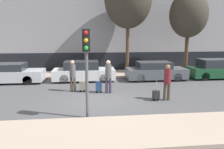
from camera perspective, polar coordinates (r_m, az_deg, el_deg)
name	(u,v)px	position (r m, az deg, el deg)	size (l,w,h in m)	color
ground_plane	(100,100)	(10.90, -3.15, -6.72)	(80.00, 80.00, 0.00)	#4C4C4F
sidewalk_near	(106,132)	(7.38, -1.45, -14.87)	(28.00, 2.50, 0.12)	tan
sidewalk_far	(95,74)	(17.69, -4.44, 0.16)	(28.00, 3.00, 0.12)	tan
building_facade	(93,17)	(20.69, -4.95, 14.79)	(28.00, 2.10, 9.61)	gray
parked_car_0	(8,74)	(16.19, -25.56, 0.21)	(4.58, 1.80, 1.31)	#B7BABF
parked_car_1	(83,72)	(15.33, -7.47, 0.73)	(4.24, 1.70, 1.39)	silver
parked_car_2	(155,71)	(15.84, 11.27, 0.83)	(4.20, 1.70, 1.30)	#4C5156
parked_car_3	(216,69)	(17.83, 25.42, 1.22)	(4.02, 1.71, 1.43)	#194728
pedestrian_left	(73,74)	(12.48, -10.25, 0.16)	(0.34, 0.34, 1.79)	#4C4233
trolley_left	(82,86)	(12.44, -7.76, -2.92)	(0.34, 0.29, 1.14)	slate
pedestrian_center	(108,74)	(11.95, -0.96, 0.02)	(0.34, 0.34, 1.83)	#383347
trolley_center	(99,86)	(12.17, -3.52, -3.06)	(0.34, 0.29, 1.18)	navy
pedestrian_right	(167,80)	(10.99, 14.26, -1.44)	(0.35, 0.34, 1.78)	#4C4233
trolley_right	(156,94)	(10.95, 11.43, -5.14)	(0.34, 0.29, 1.05)	#262628
traffic_light	(86,56)	(8.07, -6.72, 4.86)	(0.28, 0.47, 3.41)	#515154
parked_bicycle	(72,69)	(17.45, -10.31, 1.31)	(1.77, 0.06, 0.96)	black
bare_tree_down_street	(189,15)	(18.60, 19.37, 14.54)	(2.95, 2.95, 6.43)	#4C3826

